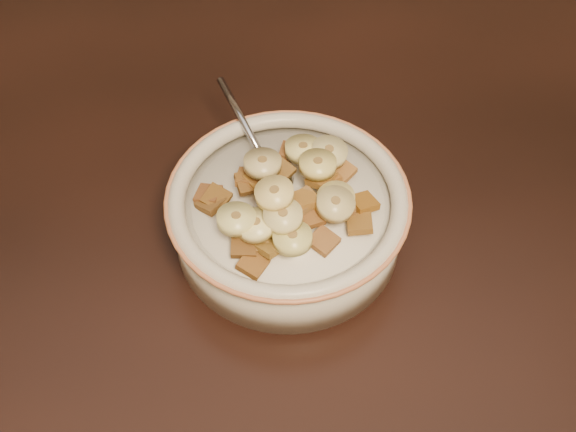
{
  "coord_description": "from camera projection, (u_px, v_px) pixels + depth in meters",
  "views": [
    {
      "loc": [
        -0.03,
        -0.45,
        1.27
      ],
      "look_at": [
        -0.01,
        -0.08,
        0.78
      ],
      "focal_mm": 45.0,
      "sensor_mm": 36.0,
      "label": 1
    }
  ],
  "objects": [
    {
      "name": "cereal_square_22",
      "position": [
        305.0,
        200.0,
        0.58
      ],
      "size": [
        0.03,
        0.03,
        0.01
      ],
      "primitive_type": "cube",
      "rotation": [
        -0.08,
        -0.05,
        0.58
      ],
      "color": "brown",
      "rests_on": "milk"
    },
    {
      "name": "cereal_square_3",
      "position": [
        280.0,
        171.0,
        0.6
      ],
      "size": [
        0.03,
        0.03,
        0.01
      ],
      "primitive_type": "cube",
      "rotation": [
        0.18,
        -0.01,
        0.83
      ],
      "color": "brown",
      "rests_on": "milk"
    },
    {
      "name": "cereal_square_2",
      "position": [
        216.0,
        198.0,
        0.6
      ],
      "size": [
        0.03,
        0.03,
        0.01
      ],
      "primitive_type": "cube",
      "rotation": [
        0.19,
        -0.17,
        0.99
      ],
      "color": "brown",
      "rests_on": "milk"
    },
    {
      "name": "banana_slice_9",
      "position": [
        336.0,
        199.0,
        0.58
      ],
      "size": [
        0.04,
        0.04,
        0.01
      ],
      "primitive_type": "cylinder",
      "rotation": [
        -0.13,
        0.03,
        2.68
      ],
      "color": "#D8B978",
      "rests_on": "milk"
    },
    {
      "name": "cereal_square_25",
      "position": [
        360.0,
        224.0,
        0.58
      ],
      "size": [
        0.02,
        0.02,
        0.01
      ],
      "primitive_type": "cube",
      "rotation": [
        0.15,
        0.14,
        3.09
      ],
      "color": "brown",
      "rests_on": "milk"
    },
    {
      "name": "cereal_square_20",
      "position": [
        249.0,
        233.0,
        0.57
      ],
      "size": [
        0.03,
        0.03,
        0.01
      ],
      "primitive_type": "cube",
      "rotation": [
        -0.09,
        0.11,
        1.13
      ],
      "color": "olive",
      "rests_on": "milk"
    },
    {
      "name": "cereal_square_9",
      "position": [
        341.0,
        171.0,
        0.62
      ],
      "size": [
        0.03,
        0.03,
        0.01
      ],
      "primitive_type": "cube",
      "rotation": [
        -0.15,
        -0.06,
        2.34
      ],
      "color": "olive",
      "rests_on": "milk"
    },
    {
      "name": "banana_slice_1",
      "position": [
        335.0,
        204.0,
        0.57
      ],
      "size": [
        0.03,
        0.03,
        0.02
      ],
      "primitive_type": "cylinder",
      "rotation": [
        0.12,
        -0.11,
        1.5
      ],
      "color": "tan",
      "rests_on": "milk"
    },
    {
      "name": "cereal_square_5",
      "position": [
        244.0,
        246.0,
        0.57
      ],
      "size": [
        0.02,
        0.02,
        0.01
      ],
      "primitive_type": "cube",
      "rotation": [
        0.02,
        -0.14,
        1.52
      ],
      "color": "brown",
      "rests_on": "milk"
    },
    {
      "name": "banana_slice_8",
      "position": [
        263.0,
        163.0,
        0.59
      ],
      "size": [
        0.04,
        0.04,
        0.01
      ],
      "primitive_type": "cylinder",
      "rotation": [
        -0.07,
        0.11,
        0.77
      ],
      "color": "tan",
      "rests_on": "milk"
    },
    {
      "name": "banana_slice_2",
      "position": [
        274.0,
        193.0,
        0.56
      ],
      "size": [
        0.03,
        0.03,
        0.01
      ],
      "primitive_type": "cylinder",
      "rotation": [
        -0.0,
        -0.1,
        0.11
      ],
      "color": "#F8D283",
      "rests_on": "milk"
    },
    {
      "name": "cereal_bowl",
      "position": [
        288.0,
        221.0,
        0.62
      ],
      "size": [
        0.2,
        0.2,
        0.05
      ],
      "primitive_type": "cylinder",
      "color": "beige",
      "rests_on": "table"
    },
    {
      "name": "cereal_square_8",
      "position": [
        326.0,
        178.0,
        0.6
      ],
      "size": [
        0.03,
        0.03,
        0.01
      ],
      "primitive_type": "cube",
      "rotation": [
        -0.18,
        -0.01,
        0.49
      ],
      "color": "#975924",
      "rests_on": "milk"
    },
    {
      "name": "cereal_square_4",
      "position": [
        249.0,
        177.0,
        0.6
      ],
      "size": [
        0.02,
        0.02,
        0.01
      ],
      "primitive_type": "cube",
      "rotation": [
        -0.08,
        0.18,
        1.36
      ],
      "color": "brown",
      "rests_on": "milk"
    },
    {
      "name": "cereal_square_17",
      "position": [
        310.0,
        216.0,
        0.58
      ],
      "size": [
        0.03,
        0.03,
        0.01
      ],
      "primitive_type": "cube",
      "rotation": [
        -0.04,
        -0.07,
        1.88
      ],
      "color": "brown",
      "rests_on": "milk"
    },
    {
      "name": "cereal_square_11",
      "position": [
        259.0,
        180.0,
        0.6
      ],
      "size": [
        0.03,
        0.03,
        0.01
      ],
      "primitive_type": "cube",
      "rotation": [
        0.06,
        -0.06,
        2.22
      ],
      "color": "brown",
      "rests_on": "milk"
    },
    {
      "name": "cereal_square_6",
      "position": [
        253.0,
        264.0,
        0.56
      ],
      "size": [
        0.03,
        0.03,
        0.01
      ],
      "primitive_type": "cube",
      "rotation": [
        0.05,
        -0.17,
        2.54
      ],
      "color": "brown",
      "rests_on": "milk"
    },
    {
      "name": "banana_slice_10",
      "position": [
        329.0,
        152.0,
        0.61
      ],
      "size": [
        0.04,
        0.04,
        0.02
      ],
      "primitive_type": "cylinder",
      "rotation": [
        0.1,
        0.11,
        0.14
      ],
      "color": "#CEC57A",
      "rests_on": "milk"
    },
    {
      "name": "spoon",
      "position": [
        272.0,
        175.0,
        0.62
      ],
      "size": [
        0.05,
        0.06,
        0.01
      ],
      "primitive_type": "ellipsoid",
      "rotation": [
        0.0,
        0.0,
        3.54
      ],
      "color": "#9FA3B3",
      "rests_on": "cereal_bowl"
    },
    {
      "name": "banana_slice_6",
      "position": [
        303.0,
        149.0,
        0.61
      ],
      "size": [
        0.04,
        0.04,
        0.01
      ],
      "primitive_type": "cylinder",
      "rotation": [
        -0.09,
        0.1,
        0.91
      ],
      "color": "#F0DD77",
      "rests_on": "milk"
    },
    {
      "name": "cereal_square_16",
      "position": [
        324.0,
        241.0,
        0.57
      ],
      "size": [
        0.03,
        0.03,
        0.01
      ],
      "primitive_type": "cube",
      "rotation": [
        -0.04,
        -0.1,
        2.38
      ],
      "color": "brown",
      "rests_on": "milk"
    },
    {
      "name": "cereal_square_14",
      "position": [
        364.0,
        203.0,
        0.59
      ],
      "size": [
        0.03,
        0.03,
        0.01
      ],
      "primitive_type": "cube",
      "rotation": [
        0.18,
        0.14,
        2.01
      ],
      "color": "brown",
      "rests_on": "milk"
    },
    {
      "name": "cereal_square_24",
      "position": [
        208.0,
        195.0,
        0.6
      ],
      "size": [
        0.03,
        0.03,
        0.01
      ],
      "primitive_type": "cube",
      "rotation": [
        0.09,
        0.13,
        2.84
      ],
      "color": "brown",
      "rests_on": "milk"
    },
    {
      "name": "banana_slice_0",
      "position": [
        293.0,
        238.0,
        0.56
      ],
      "size": [
        0.04,
        0.04,
        0.01
      ],
      "primitive_type": "cylinder",
      "rotation": [
        -0.08,
        0.03,
        0.69
      ],
      "color": "#C9BB67",
      "rests_on": "milk"
    },
    {
      "name": "cereal_square_18",
      "position": [
        292.0,
        152.0,
        0.62
      ],
      "size": [
        0.03,
        0.03,
        0.01
      ],
      "primitive_type": "cube",
      "rotation": [
        0.1,
        -0.07,
        2.86
      ],
      "color": "brown",
      "rests_on": "milk"
    },
    {
      "name": "cereal_square_1",
      "position": [
        256.0,
        241.0,
        0.57
      ],
      "size": [
        0.02,
        0.02,
        0.01
      ],
      "primitive_type": "cube",
      "rotation": [
        0.22,
        -0.15,
        0.16
      ],
      "color": "brown",
      "rests_on": "milk"
    },
    {
      "name": "chair",
      "position": [
        231.0,
        14.0,
        1.31
      ],
      "size": [
        0.48,
        0.48,
        0.92
      ],
      "primitive_type": "cube",
      "rotation": [
        0.0,
        0.0,
        0.21
      ],
      "color": "#351B13",
      "rests_on": "floor"
    },
    {
      "name": "banana_slice_3",
      "position": [
        256.0,
        225.0,
        0.56
      ],
      "size": [
        0.04,
        0.04,
        0.02
      ],
      "primitive_type": "cylinder",
      "rotation": [
        -0.1,
        0.13,
        1.89
      ],
      "color": "#FBED9A",
      "rests_on": "milk"
    },
    {
      "name": "cereal_square_26",
      "position": [
        270.0,
        246.0,
        0.56
      ],
      "size": [
        0.03,
        0.03,
        0.01
      ],
      "primitive_type": "cube",
      "rotation": [
        -0.22,
        0.14,
        0.73
      ],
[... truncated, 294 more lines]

